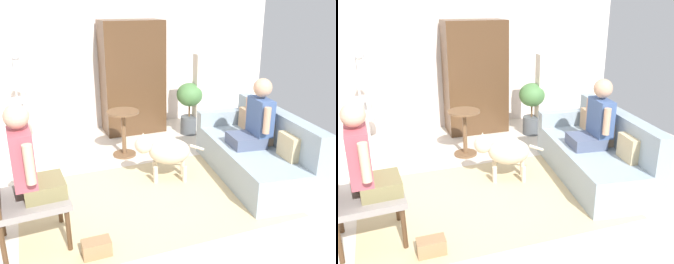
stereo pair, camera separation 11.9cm
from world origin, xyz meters
TOP-DOWN VIEW (x-y plane):
  - ground_plane at (0.00, 0.00)m, footprint 6.74×6.74m
  - back_wall at (0.00, 2.73)m, footprint 6.22×0.12m
  - area_rug at (-0.10, -0.02)m, footprint 2.80×1.86m
  - couch at (1.32, 0.12)m, footprint 1.04×1.99m
  - armchair at (-1.48, -0.38)m, footprint 0.66×0.62m
  - person_on_couch at (1.28, 0.09)m, footprint 0.50×0.54m
  - person_on_armchair at (-1.33, -0.37)m, footprint 0.43×0.53m
  - round_end_table at (-0.06, 1.30)m, footprint 0.45×0.45m
  - dog at (0.22, 0.38)m, footprint 0.82×0.45m
  - bird_cage_stand at (-1.35, 1.88)m, footprint 0.37×0.37m
  - potted_plant at (1.19, 1.81)m, footprint 0.42×0.42m
  - column_lamp at (1.35, 1.78)m, footprint 0.20×0.20m
  - armoire_cabinet at (0.38, 2.32)m, footprint 0.99×0.56m
  - handbag at (-0.87, -0.76)m, footprint 0.25×0.15m

SIDE VIEW (x-z plane):
  - ground_plane at x=0.00m, z-range 0.00..0.00m
  - area_rug at x=-0.10m, z-range 0.00..0.01m
  - handbag at x=-0.87m, z-range 0.00..0.15m
  - couch at x=1.32m, z-range -0.12..0.71m
  - dog at x=0.22m, z-range 0.07..0.68m
  - round_end_table at x=-0.06m, z-range 0.06..0.71m
  - potted_plant at x=1.19m, z-range 0.10..0.96m
  - armchair at x=-1.48m, z-range 0.07..1.06m
  - column_lamp at x=1.35m, z-range -0.01..1.31m
  - bird_cage_stand at x=-1.35m, z-range -0.05..1.44m
  - person_on_couch at x=1.28m, z-range 0.33..1.16m
  - person_on_armchair at x=-1.33m, z-range 0.39..1.23m
  - armoire_cabinet at x=0.38m, z-range 0.00..1.82m
  - back_wall at x=0.00m, z-range 0.00..2.76m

